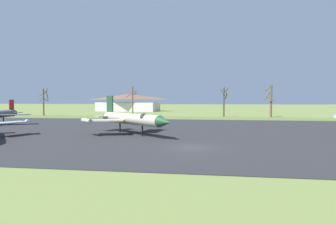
# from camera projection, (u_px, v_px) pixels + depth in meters

# --- Properties ---
(ground_plane) EXTENTS (600.00, 600.00, 0.00)m
(ground_plane) POSITION_uv_depth(u_px,v_px,m) (192.00, 148.00, 27.43)
(ground_plane) COLOR olive
(asphalt_apron) EXTENTS (109.60, 49.54, 0.05)m
(asphalt_apron) POSITION_uv_depth(u_px,v_px,m) (198.00, 131.00, 42.12)
(asphalt_apron) COLOR #28282B
(asphalt_apron) RESTS_ON ground
(grass_verge_strip) EXTENTS (169.60, 12.00, 0.06)m
(grass_verge_strip) POSITION_uv_depth(u_px,v_px,m) (203.00, 118.00, 72.53)
(grass_verge_strip) COLOR #5A6C34
(grass_verge_strip) RESTS_ON ground
(jet_fighter_front_left) EXTENTS (13.17, 12.59, 5.39)m
(jet_fighter_front_left) POSITION_uv_depth(u_px,v_px,m) (132.00, 119.00, 37.93)
(jet_fighter_front_left) COLOR #B7B293
(jet_fighter_front_left) RESTS_ON ground
(bare_tree_far_left) EXTENTS (3.30, 3.28, 8.39)m
(bare_tree_far_left) POSITION_uv_depth(u_px,v_px,m) (44.00, 101.00, 84.00)
(bare_tree_far_left) COLOR brown
(bare_tree_far_left) RESTS_ON ground
(bare_tree_left_of_center) EXTENTS (3.29, 2.18, 8.71)m
(bare_tree_left_of_center) POSITION_uv_depth(u_px,v_px,m) (133.00, 100.00, 82.20)
(bare_tree_left_of_center) COLOR brown
(bare_tree_left_of_center) RESTS_ON ground
(bare_tree_center) EXTENTS (2.47, 2.47, 8.33)m
(bare_tree_center) POSITION_uv_depth(u_px,v_px,m) (224.00, 100.00, 79.15)
(bare_tree_center) COLOR brown
(bare_tree_center) RESTS_ON ground
(bare_tree_right_of_center) EXTENTS (2.93, 3.52, 8.87)m
(bare_tree_right_of_center) POSITION_uv_depth(u_px,v_px,m) (271.00, 100.00, 76.60)
(bare_tree_right_of_center) COLOR brown
(bare_tree_right_of_center) RESTS_ON ground
(visitor_building) EXTENTS (27.67, 14.76, 7.42)m
(visitor_building) POSITION_uv_depth(u_px,v_px,m) (128.00, 103.00, 121.02)
(visitor_building) COLOR silver
(visitor_building) RESTS_ON ground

